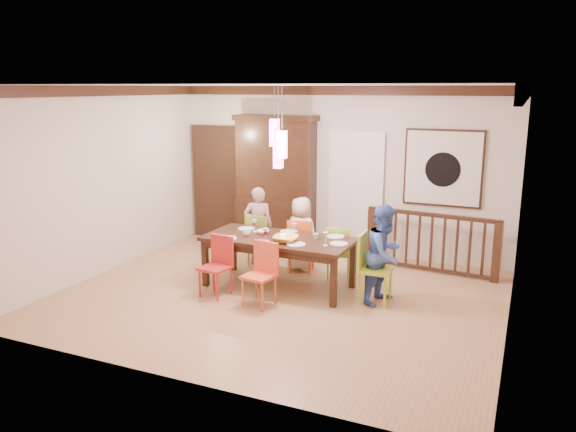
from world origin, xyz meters
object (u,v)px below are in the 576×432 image
at_px(chair_end_right, 376,264).
at_px(person_far_mid, 301,234).
at_px(person_end_right, 385,254).
at_px(balustrade, 431,242).
at_px(person_far_left, 258,226).
at_px(dining_table, 279,243).
at_px(china_hutch, 276,182).
at_px(chair_far_left, 262,236).

distance_m(chair_end_right, person_far_mid, 1.72).
bearing_deg(chair_end_right, person_end_right, -60.56).
relative_size(balustrade, person_far_left, 1.63).
bearing_deg(dining_table, person_far_left, 132.12).
xyz_separation_m(china_hutch, person_far_mid, (0.92, -1.05, -0.61)).
xyz_separation_m(person_far_left, person_far_mid, (0.76, 0.01, -0.06)).
relative_size(chair_end_right, person_far_mid, 0.80).
bearing_deg(person_far_mid, person_end_right, 161.54).
height_order(balustrade, person_end_right, person_end_right).
height_order(chair_far_left, china_hutch, china_hutch).
bearing_deg(balustrade, person_end_right, -97.74).
relative_size(dining_table, chair_end_right, 2.28).
distance_m(china_hutch, balustrade, 2.96).
bearing_deg(person_far_left, chair_end_right, 139.05).
xyz_separation_m(balustrade, person_far_mid, (-1.93, -0.70, 0.09)).
xyz_separation_m(china_hutch, person_far_left, (0.16, -1.05, -0.55)).
bearing_deg(person_far_mid, chair_far_left, 18.58).
xyz_separation_m(chair_far_left, balustrade, (2.58, 0.80, -0.01)).
distance_m(dining_table, china_hutch, 2.20).
bearing_deg(dining_table, person_far_mid, 91.13).
bearing_deg(chair_end_right, china_hutch, 48.97).
bearing_deg(balustrade, person_far_left, -159.54).
relative_size(chair_end_right, china_hutch, 0.40).
xyz_separation_m(dining_table, person_far_mid, (-0.00, 0.88, -0.07)).
distance_m(chair_far_left, person_far_mid, 0.66).
xyz_separation_m(chair_end_right, china_hutch, (-2.38, 1.95, 0.66)).
height_order(chair_end_right, balustrade, balustrade).
bearing_deg(person_far_left, china_hutch, -100.17).
distance_m(balustrade, person_far_left, 2.78).
height_order(dining_table, chair_end_right, chair_end_right).
xyz_separation_m(dining_table, person_end_right, (1.56, 0.03, 0.01)).
bearing_deg(chair_end_right, person_far_left, 66.29).
height_order(balustrade, person_far_left, person_far_left).
height_order(china_hutch, person_end_right, china_hutch).
distance_m(dining_table, chair_far_left, 1.03).
bearing_deg(person_end_right, balustrade, 3.32).
distance_m(chair_far_left, chair_end_right, 2.26).
bearing_deg(chair_end_right, dining_table, 87.26).
height_order(person_far_left, person_far_mid, person_far_left).
height_order(chair_far_left, person_far_left, person_far_left).
bearing_deg(chair_far_left, balustrade, -156.81).
bearing_deg(person_end_right, person_far_left, 86.93).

